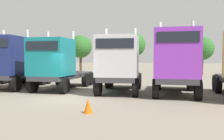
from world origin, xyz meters
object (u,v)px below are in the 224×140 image
object	(u,v)px
semi_truck_navy	(10,62)
semi_truck_silver	(119,64)
traffic_cone_near	(88,106)
semi_truck_teal	(57,64)
semi_truck_purple	(176,62)

from	to	relation	value
semi_truck_navy	semi_truck_silver	xyz separation A→B (m)	(7.98, 0.25, -0.07)
semi_truck_silver	traffic_cone_near	xyz separation A→B (m)	(0.28, -5.60, -1.57)
semi_truck_teal	semi_truck_silver	bearing A→B (deg)	86.19
traffic_cone_near	semi_truck_navy	bearing A→B (deg)	147.07
semi_truck_silver	semi_truck_purple	distance (m)	3.45
semi_truck_navy	semi_truck_teal	size ratio (longest dim) A/B	1.03
semi_truck_teal	semi_truck_purple	bearing A→B (deg)	85.98
semi_truck_purple	traffic_cone_near	xyz separation A→B (m)	(-3.17, -5.57, -1.67)
semi_truck_teal	traffic_cone_near	size ratio (longest dim) A/B	10.76
semi_truck_teal	semi_truck_navy	bearing A→B (deg)	-89.70
semi_truck_navy	semi_truck_purple	world-z (taller)	semi_truck_purple
semi_truck_silver	traffic_cone_near	distance (m)	5.82
semi_truck_purple	semi_truck_teal	bearing A→B (deg)	-94.88
semi_truck_teal	semi_truck_silver	xyz separation A→B (m)	(4.39, -0.00, 0.05)
semi_truck_navy	semi_truck_teal	distance (m)	3.60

